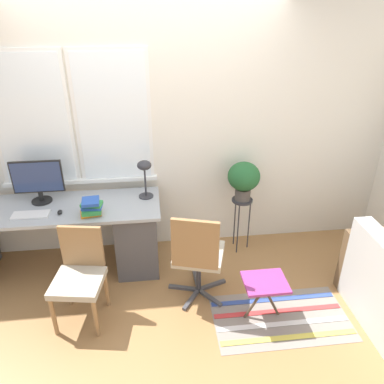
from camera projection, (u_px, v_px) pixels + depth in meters
ground_plane at (161, 282)px, 3.68m from camera, size 14.00×14.00×0.00m
wall_back_with_window at (150, 127)px, 3.69m from camera, size 9.00×0.12×2.70m
desk at (51, 237)px, 3.67m from camera, size 2.15×0.65×0.73m
monitor at (38, 180)px, 3.52m from camera, size 0.47×0.19×0.42m
keyboard at (31, 215)px, 3.38m from camera, size 0.33×0.14×0.02m
mouse at (60, 212)px, 3.41m from camera, size 0.04×0.07×0.04m
desk_lamp at (145, 170)px, 3.58m from camera, size 0.14×0.14×0.38m
book_stack at (91, 207)px, 3.37m from camera, size 0.22×0.18×0.15m
desk_chair_wooden at (79, 274)px, 3.11m from camera, size 0.46×0.47×0.82m
office_chair_swivel at (198, 255)px, 3.28m from camera, size 0.56×0.57×0.92m
plant_stand at (242, 207)px, 3.95m from camera, size 0.22×0.22×0.62m
potted_plant at (244, 178)px, 3.79m from camera, size 0.33×0.33×0.41m
floor_rug_striped at (280, 318)px, 3.27m from camera, size 1.17×0.66×0.01m
folding_stool at (265, 285)px, 3.13m from camera, size 0.36×0.31×0.40m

